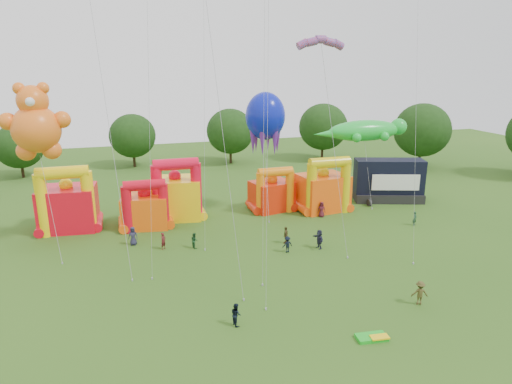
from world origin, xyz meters
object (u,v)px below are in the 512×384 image
object	(u,v)px
spectator_0	(133,236)
octopus_kite	(266,133)
bouncy_castle_0	(68,205)
stage_trailer	(389,181)
bouncy_castle_2	(176,195)
gecko_kite	(365,140)
teddy_bear_kite	(41,155)
spectator_4	(286,235)

from	to	relation	value
spectator_0	octopus_kite	bearing A→B (deg)	36.74
bouncy_castle_0	stage_trailer	xyz separation A→B (m)	(38.55, -0.37, -0.10)
bouncy_castle_2	gecko_kite	xyz separation A→B (m)	(23.89, 0.12, 5.21)
gecko_kite	spectator_0	world-z (taller)	gecko_kite
teddy_bear_kite	octopus_kite	world-z (taller)	teddy_bear_kite
teddy_bear_kite	spectator_0	xyz separation A→B (m)	(7.41, -0.90, -8.31)
teddy_bear_kite	octopus_kite	xyz separation A→B (m)	(22.98, 5.19, 0.26)
bouncy_castle_2	gecko_kite	size ratio (longest dim) A/B	0.57
bouncy_castle_2	spectator_0	xyz separation A→B (m)	(-5.11, -6.84, -1.81)
bouncy_castle_0	spectator_4	size ratio (longest dim) A/B	4.19
teddy_bear_kite	spectator_4	distance (m)	23.98
teddy_bear_kite	spectator_4	size ratio (longest dim) A/B	9.13
bouncy_castle_2	teddy_bear_kite	bearing A→B (deg)	-154.63
bouncy_castle_2	stage_trailer	bearing A→B (deg)	-1.72
stage_trailer	teddy_bear_kite	xyz separation A→B (m)	(-39.61, -5.12, 6.61)
bouncy_castle_0	spectator_4	world-z (taller)	bouncy_castle_0
octopus_kite	spectator_0	xyz separation A→B (m)	(-15.57, -6.10, -8.57)
spectator_0	bouncy_castle_0	bearing A→B (deg)	150.15
teddy_bear_kite	gecko_kite	xyz separation A→B (m)	(36.41, 6.06, -1.28)
stage_trailer	spectator_4	xyz separation A→B (m)	(-17.66, -9.88, -1.77)
bouncy_castle_2	spectator_0	size ratio (longest dim) A/B	3.89
bouncy_castle_2	teddy_bear_kite	xyz separation A→B (m)	(-12.52, -5.94, 6.49)
stage_trailer	spectator_4	size ratio (longest dim) A/B	5.32
gecko_kite	spectator_4	distance (m)	19.40
bouncy_castle_2	teddy_bear_kite	size ratio (longest dim) A/B	0.46
teddy_bear_kite	bouncy_castle_0	bearing A→B (deg)	79.09
bouncy_castle_2	stage_trailer	world-z (taller)	bouncy_castle_2
gecko_kite	spectator_4	size ratio (longest dim) A/B	7.42
spectator_4	spectator_0	bearing A→B (deg)	-68.17
spectator_4	bouncy_castle_2	bearing A→B (deg)	-101.90
bouncy_castle_0	spectator_0	size ratio (longest dim) A/B	3.87
spectator_0	bouncy_castle_2	bearing A→B (deg)	68.60
bouncy_castle_0	gecko_kite	size ratio (longest dim) A/B	0.56
bouncy_castle_0	spectator_0	bearing A→B (deg)	-45.21
octopus_kite	stage_trailer	bearing A→B (deg)	-0.24
bouncy_castle_2	spectator_4	xyz separation A→B (m)	(9.44, -10.69, -1.89)
spectator_0	spectator_4	bearing A→B (deg)	0.53
teddy_bear_kite	spectator_0	world-z (taller)	teddy_bear_kite
spectator_0	spectator_4	distance (m)	15.05
stage_trailer	octopus_kite	xyz separation A→B (m)	(-16.63, 0.07, 6.87)
bouncy_castle_2	gecko_kite	distance (m)	24.45
bouncy_castle_2	bouncy_castle_0	bearing A→B (deg)	-177.79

